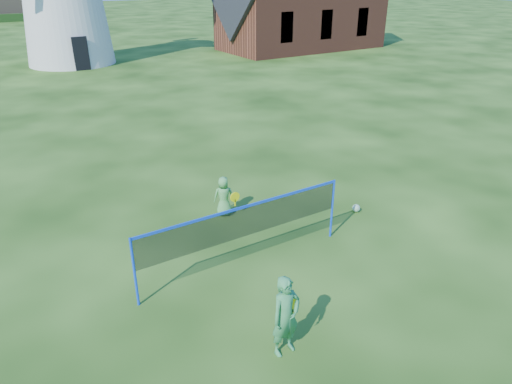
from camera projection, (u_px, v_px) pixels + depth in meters
The scene contains 6 objects.
ground at pixel (260, 260), 10.73m from camera, with size 220.00×220.00×0.00m, color black.
chapel at pixel (302, 7), 39.20m from camera, with size 14.11×6.84×11.93m.
badminton_net at pixel (245, 222), 10.02m from camera, with size 5.05×0.05×1.55m.
player_girl at pixel (286, 316), 7.84m from camera, with size 0.71×0.40×1.54m.
player_boy at pixel (224, 196), 12.52m from camera, with size 0.68×0.54×1.11m.
play_ball at pixel (356, 208), 12.87m from camera, with size 0.22×0.22×0.22m, color green.
Camera 1 is at (-4.91, -7.57, 6.03)m, focal length 32.56 mm.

